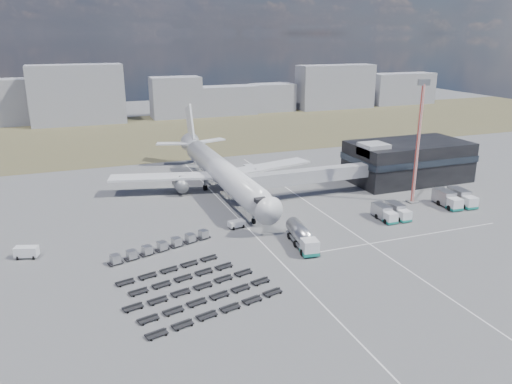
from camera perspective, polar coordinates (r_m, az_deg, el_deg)
name	(u,v)px	position (r m, az deg, el deg)	size (l,w,h in m)	color
ground	(271,240)	(92.43, 1.70, -5.49)	(420.00, 420.00, 0.00)	#565659
grass_strip	(161,133)	(194.68, -10.83, 6.60)	(420.00, 90.00, 0.01)	#46402A
lane_markings	(311,227)	(98.78, 6.29, -4.03)	(47.12, 110.00, 0.01)	silver
terminal	(407,160)	(133.91, 16.91, 3.47)	(30.40, 16.40, 11.00)	black
jet_bridge	(301,177)	(114.53, 5.18, 1.74)	(30.30, 3.80, 7.05)	#939399
airliner	(219,170)	(119.64, -4.21, 2.58)	(51.59, 64.53, 17.62)	silver
skyline	(116,98)	(230.41, -15.68, 10.28)	(309.90, 26.89, 24.32)	gray
fuel_tanker	(302,237)	(89.55, 5.27, -5.10)	(4.22, 11.38, 3.59)	silver
pushback_tug	(236,224)	(97.81, -2.25, -3.70)	(3.17, 1.78, 1.44)	silver
utility_van	(27,252)	(93.33, -24.74, -6.29)	(3.77, 1.71, 2.06)	silver
catering_truck	(252,172)	(131.10, -0.47, 2.24)	(2.81, 6.39, 2.89)	silver
service_trucks_near	(391,212)	(105.80, 15.18, -2.22)	(5.73, 6.82, 2.71)	silver
service_trucks_far	(455,198)	(118.14, 21.76, -0.68)	(7.08, 8.26, 3.13)	silver
uld_row	(162,246)	(89.09, -10.69, -6.10)	(19.04, 7.37, 1.52)	black
baggage_dollies	(193,290)	(75.42, -7.20, -11.00)	(23.69, 21.24, 0.66)	black
floodlight_mast	(418,143)	(114.35, 18.02, 5.35)	(2.59, 2.10, 27.20)	red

